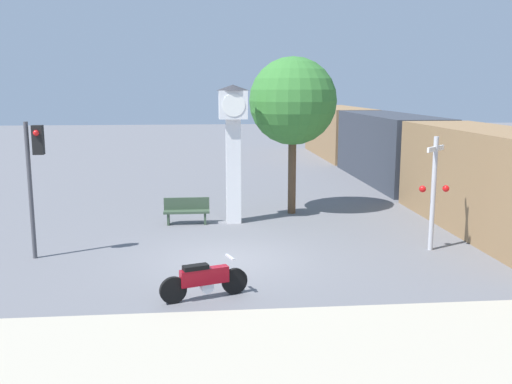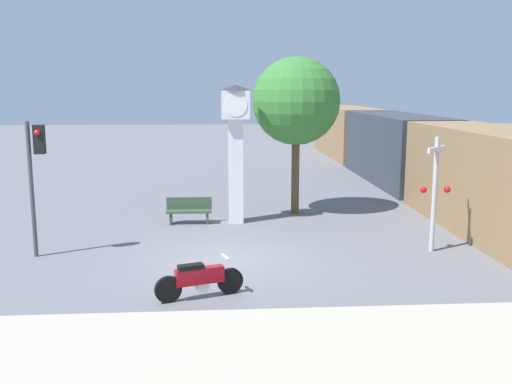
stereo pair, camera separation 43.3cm
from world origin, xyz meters
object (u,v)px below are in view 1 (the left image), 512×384
Objects in this scene: motorcycle at (204,280)px; traffic_light at (34,165)px; freight_train at (388,148)px; street_tree at (293,102)px; clock_tower at (233,133)px; bench at (187,210)px; railroad_crossing_signal at (434,189)px.

motorcycle is 6.24m from traffic_light.
traffic_light reaches higher than motorcycle.
motorcycle is at bearing -120.82° from freight_train.
freight_train is 9.87m from street_tree.
freight_train is (8.46, 8.57, -1.50)m from clock_tower.
bench is (4.02, 3.74, -2.16)m from traffic_light.
street_tree reaches higher than motorcycle.
clock_tower is at bearing 143.94° from railroad_crossing_signal.
railroad_crossing_signal is (6.70, 3.35, 1.40)m from motorcycle.
motorcycle is at bearing -98.32° from clock_tower.
clock_tower reaches higher than railroad_crossing_signal.
clock_tower is 2.83m from street_tree.
motorcycle is at bearing -85.53° from bench.
clock_tower is 7.07m from railroad_crossing_signal.
railroad_crossing_signal is 0.57× the size of street_tree.
freight_train is 18.83m from traffic_light.
clock_tower is at bearing -134.62° from freight_train.
clock_tower is 0.82× the size of street_tree.
clock_tower is 0.15× the size of freight_train.
railroad_crossing_signal is at bearing 7.68° from motorcycle.
street_tree is at bearing 19.34° from bench.
motorcycle is 0.34× the size of street_tree.
bench is at bearing -160.66° from street_tree.
street_tree reaches higher than freight_train.
traffic_light is at bearing -147.27° from street_tree.
street_tree is (3.38, 8.73, 3.78)m from motorcycle.
railroad_crossing_signal is at bearing -1.30° from traffic_light.
street_tree is at bearing 121.61° from railroad_crossing_signal.
railroad_crossing_signal is 2.10× the size of bench.
traffic_light is (-14.14, -12.40, 0.95)m from freight_train.
clock_tower reaches higher than bench.
motorcycle is at bearing -153.43° from railroad_crossing_signal.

